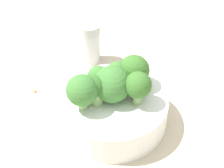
{
  "coord_description": "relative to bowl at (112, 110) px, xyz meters",
  "views": [
    {
      "loc": [
        0.4,
        -0.19,
        0.46
      ],
      "look_at": [
        0.0,
        0.0,
        0.08
      ],
      "focal_mm": 60.0,
      "sensor_mm": 36.0,
      "label": 1
    }
  ],
  "objects": [
    {
      "name": "almond_crumb_0",
      "position": [
        -0.13,
        -0.1,
        -0.02
      ],
      "size": [
        0.01,
        0.01,
        0.01
      ],
      "primitive_type": "cube",
      "rotation": [
        0.0,
        0.0,
        3.49
      ],
      "color": "tan",
      "rests_on": "ground_plane"
    },
    {
      "name": "broccoli_floret_1",
      "position": [
        -0.0,
        0.0,
        0.06
      ],
      "size": [
        0.06,
        0.06,
        0.06
      ],
      "color": "#84AD66",
      "rests_on": "bowl"
    },
    {
      "name": "broccoli_floret_5",
      "position": [
        -0.03,
        0.02,
        0.06
      ],
      "size": [
        0.03,
        0.03,
        0.05
      ],
      "color": "#8EB770",
      "rests_on": "bowl"
    },
    {
      "name": "pepper_shaker",
      "position": [
        -0.18,
        0.03,
        0.02
      ],
      "size": [
        0.04,
        0.04,
        0.08
      ],
      "color": "silver",
      "rests_on": "ground_plane"
    },
    {
      "name": "broccoli_floret_0",
      "position": [
        -0.02,
        0.05,
        0.06
      ],
      "size": [
        0.05,
        0.05,
        0.06
      ],
      "color": "#8EB770",
      "rests_on": "bowl"
    },
    {
      "name": "broccoli_floret_3",
      "position": [
        0.0,
        -0.05,
        0.06
      ],
      "size": [
        0.05,
        0.05,
        0.06
      ],
      "color": "#8EB770",
      "rests_on": "bowl"
    },
    {
      "name": "bowl",
      "position": [
        0.0,
        0.0,
        0.0
      ],
      "size": [
        0.18,
        0.18,
        0.05
      ],
      "primitive_type": "cylinder",
      "color": "white",
      "rests_on": "ground_plane"
    },
    {
      "name": "broccoli_floret_2",
      "position": [
        0.03,
        0.03,
        0.06
      ],
      "size": [
        0.04,
        0.04,
        0.06
      ],
      "color": "#84AD66",
      "rests_on": "bowl"
    },
    {
      "name": "ground_plane",
      "position": [
        0.0,
        0.0,
        -0.03
      ],
      "size": [
        3.0,
        3.0,
        0.0
      ],
      "primitive_type": "plane",
      "color": "beige"
    },
    {
      "name": "broccoli_floret_6",
      "position": [
        -0.0,
        -0.03,
        0.06
      ],
      "size": [
        0.03,
        0.03,
        0.05
      ],
      "color": "#84AD66",
      "rests_on": "bowl"
    },
    {
      "name": "broccoli_floret_4",
      "position": [
        -0.03,
        -0.01,
        0.05
      ],
      "size": [
        0.04,
        0.04,
        0.04
      ],
      "color": "#84AD66",
      "rests_on": "bowl"
    }
  ]
}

